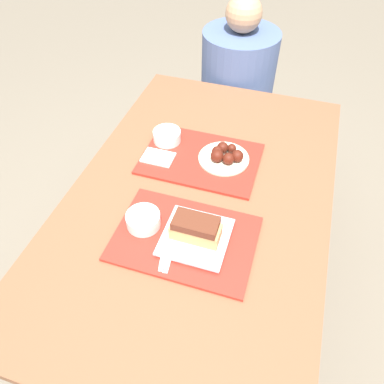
{
  "coord_description": "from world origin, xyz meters",
  "views": [
    {
      "loc": [
        0.25,
        -0.89,
        1.75
      ],
      "look_at": [
        -0.02,
        -0.04,
        0.8
      ],
      "focal_mm": 35.0,
      "sensor_mm": 36.0,
      "label": 1
    }
  ],
  "objects_px": {
    "bowl_coleslaw_far": "(167,135)",
    "wings_plate_far": "(225,155)",
    "brisket_sandwich_plate": "(196,232)",
    "tray_far": "(201,159)",
    "bowl_coleslaw_near": "(143,219)",
    "tray_near": "(185,238)",
    "person_seated_across": "(238,74)"
  },
  "relations": [
    {
      "from": "bowl_coleslaw_near",
      "to": "wings_plate_far",
      "type": "xyz_separation_m",
      "value": [
        0.18,
        0.39,
        -0.0
      ]
    },
    {
      "from": "tray_near",
      "to": "person_seated_across",
      "type": "bearing_deg",
      "value": 94.27
    },
    {
      "from": "tray_near",
      "to": "bowl_coleslaw_near",
      "type": "distance_m",
      "value": 0.15
    },
    {
      "from": "brisket_sandwich_plate",
      "to": "bowl_coleslaw_far",
      "type": "relative_size",
      "value": 1.85
    },
    {
      "from": "brisket_sandwich_plate",
      "to": "tray_far",
      "type": "bearing_deg",
      "value": 104.32
    },
    {
      "from": "brisket_sandwich_plate",
      "to": "wings_plate_far",
      "type": "bearing_deg",
      "value": 90.93
    },
    {
      "from": "bowl_coleslaw_near",
      "to": "person_seated_across",
      "type": "distance_m",
      "value": 1.17
    },
    {
      "from": "tray_near",
      "to": "bowl_coleslaw_near",
      "type": "relative_size",
      "value": 4.01
    },
    {
      "from": "wings_plate_far",
      "to": "person_seated_across",
      "type": "bearing_deg",
      "value": 98.52
    },
    {
      "from": "brisket_sandwich_plate",
      "to": "wings_plate_far",
      "type": "relative_size",
      "value": 1.06
    },
    {
      "from": "bowl_coleslaw_near",
      "to": "brisket_sandwich_plate",
      "type": "distance_m",
      "value": 0.18
    },
    {
      "from": "tray_near",
      "to": "wings_plate_far",
      "type": "height_order",
      "value": "wings_plate_far"
    },
    {
      "from": "wings_plate_far",
      "to": "person_seated_across",
      "type": "relative_size",
      "value": 0.29
    },
    {
      "from": "person_seated_across",
      "to": "bowl_coleslaw_far",
      "type": "bearing_deg",
      "value": -100.77
    },
    {
      "from": "bowl_coleslaw_far",
      "to": "wings_plate_far",
      "type": "bearing_deg",
      "value": -9.73
    },
    {
      "from": "brisket_sandwich_plate",
      "to": "bowl_coleslaw_far",
      "type": "xyz_separation_m",
      "value": [
        -0.26,
        0.44,
        -0.01
      ]
    },
    {
      "from": "wings_plate_far",
      "to": "person_seated_across",
      "type": "distance_m",
      "value": 0.79
    },
    {
      "from": "bowl_coleslaw_far",
      "to": "wings_plate_far",
      "type": "height_order",
      "value": "wings_plate_far"
    },
    {
      "from": "brisket_sandwich_plate",
      "to": "bowl_coleslaw_far",
      "type": "bearing_deg",
      "value": 120.45
    },
    {
      "from": "tray_far",
      "to": "wings_plate_far",
      "type": "xyz_separation_m",
      "value": [
        0.09,
        0.02,
        0.03
      ]
    },
    {
      "from": "tray_near",
      "to": "bowl_coleslaw_far",
      "type": "distance_m",
      "value": 0.5
    },
    {
      "from": "bowl_coleslaw_far",
      "to": "tray_near",
      "type": "bearing_deg",
      "value": -63.16
    },
    {
      "from": "bowl_coleslaw_near",
      "to": "bowl_coleslaw_far",
      "type": "bearing_deg",
      "value": 100.28
    },
    {
      "from": "brisket_sandwich_plate",
      "to": "person_seated_across",
      "type": "height_order",
      "value": "person_seated_across"
    },
    {
      "from": "brisket_sandwich_plate",
      "to": "bowl_coleslaw_far",
      "type": "height_order",
      "value": "brisket_sandwich_plate"
    },
    {
      "from": "tray_far",
      "to": "bowl_coleslaw_near",
      "type": "xyz_separation_m",
      "value": [
        -0.08,
        -0.38,
        0.03
      ]
    },
    {
      "from": "tray_near",
      "to": "tray_far",
      "type": "relative_size",
      "value": 1.0
    },
    {
      "from": "brisket_sandwich_plate",
      "to": "person_seated_across",
      "type": "bearing_deg",
      "value": 95.95
    },
    {
      "from": "wings_plate_far",
      "to": "tray_near",
      "type": "bearing_deg",
      "value": -93.95
    },
    {
      "from": "tray_near",
      "to": "person_seated_across",
      "type": "relative_size",
      "value": 0.66
    },
    {
      "from": "tray_far",
      "to": "wings_plate_far",
      "type": "relative_size",
      "value": 2.28
    },
    {
      "from": "wings_plate_far",
      "to": "brisket_sandwich_plate",
      "type": "bearing_deg",
      "value": -89.07
    }
  ]
}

